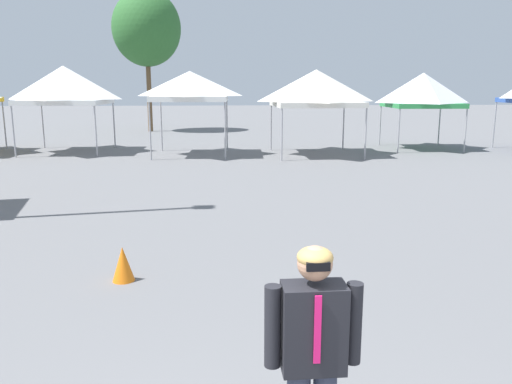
{
  "coord_description": "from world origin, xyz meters",
  "views": [
    {
      "loc": [
        -0.33,
        -1.96,
        2.78
      ],
      "look_at": [
        0.12,
        5.13,
        1.3
      ],
      "focal_mm": 36.08,
      "sensor_mm": 36.0,
      "label": 1
    }
  ],
  "objects_px": {
    "person_foreground": "(313,354)",
    "traffic_cone_lot_center": "(123,264)",
    "canopy_tent_left_of_center": "(64,85)",
    "tree_behind_tents_right": "(147,28)",
    "canopy_tent_far_left": "(316,88)",
    "canopy_tent_right_of_center": "(190,86)",
    "canopy_tent_behind_left": "(423,90)"
  },
  "relations": [
    {
      "from": "canopy_tent_far_left",
      "to": "person_foreground",
      "type": "height_order",
      "value": "canopy_tent_far_left"
    },
    {
      "from": "canopy_tent_right_of_center",
      "to": "person_foreground",
      "type": "relative_size",
      "value": 1.86
    },
    {
      "from": "canopy_tent_right_of_center",
      "to": "tree_behind_tents_right",
      "type": "height_order",
      "value": "tree_behind_tents_right"
    },
    {
      "from": "canopy_tent_right_of_center",
      "to": "person_foreground",
      "type": "xyz_separation_m",
      "value": [
        1.86,
        -17.74,
        -1.7
      ]
    },
    {
      "from": "tree_behind_tents_right",
      "to": "person_foreground",
      "type": "bearing_deg",
      "value": -80.14
    },
    {
      "from": "person_foreground",
      "to": "traffic_cone_lot_center",
      "type": "xyz_separation_m",
      "value": [
        -2.04,
        4.05,
        -0.78
      ]
    },
    {
      "from": "canopy_tent_left_of_center",
      "to": "traffic_cone_lot_center",
      "type": "height_order",
      "value": "canopy_tent_left_of_center"
    },
    {
      "from": "canopy_tent_left_of_center",
      "to": "tree_behind_tents_right",
      "type": "xyz_separation_m",
      "value": [
        2.08,
        9.85,
        3.26
      ]
    },
    {
      "from": "canopy_tent_far_left",
      "to": "traffic_cone_lot_center",
      "type": "distance_m",
      "value": 14.64
    },
    {
      "from": "canopy_tent_behind_left",
      "to": "person_foreground",
      "type": "bearing_deg",
      "value": -112.93
    },
    {
      "from": "person_foreground",
      "to": "traffic_cone_lot_center",
      "type": "relative_size",
      "value": 3.49
    },
    {
      "from": "canopy_tent_far_left",
      "to": "person_foreground",
      "type": "relative_size",
      "value": 1.94
    },
    {
      "from": "canopy_tent_behind_left",
      "to": "canopy_tent_far_left",
      "type": "bearing_deg",
      "value": -161.39
    },
    {
      "from": "traffic_cone_lot_center",
      "to": "person_foreground",
      "type": "bearing_deg",
      "value": -63.22
    },
    {
      "from": "canopy_tent_left_of_center",
      "to": "tree_behind_tents_right",
      "type": "relative_size",
      "value": 0.43
    },
    {
      "from": "canopy_tent_left_of_center",
      "to": "canopy_tent_right_of_center",
      "type": "xyz_separation_m",
      "value": [
        5.22,
        -1.21,
        -0.04
      ]
    },
    {
      "from": "canopy_tent_behind_left",
      "to": "traffic_cone_lot_center",
      "type": "bearing_deg",
      "value": -123.86
    },
    {
      "from": "canopy_tent_left_of_center",
      "to": "traffic_cone_lot_center",
      "type": "bearing_deg",
      "value": -71.31
    },
    {
      "from": "canopy_tent_right_of_center",
      "to": "tree_behind_tents_right",
      "type": "bearing_deg",
      "value": 105.88
    },
    {
      "from": "canopy_tent_right_of_center",
      "to": "canopy_tent_far_left",
      "type": "relative_size",
      "value": 0.96
    },
    {
      "from": "canopy_tent_left_of_center",
      "to": "canopy_tent_right_of_center",
      "type": "distance_m",
      "value": 5.36
    },
    {
      "from": "canopy_tent_behind_left",
      "to": "canopy_tent_left_of_center",
      "type": "bearing_deg",
      "value": -179.03
    },
    {
      "from": "person_foreground",
      "to": "canopy_tent_behind_left",
      "type": "bearing_deg",
      "value": 67.07
    },
    {
      "from": "traffic_cone_lot_center",
      "to": "canopy_tent_far_left",
      "type": "bearing_deg",
      "value": 68.99
    },
    {
      "from": "canopy_tent_far_left",
      "to": "canopy_tent_behind_left",
      "type": "xyz_separation_m",
      "value": [
        5.0,
        1.68,
        -0.1
      ]
    },
    {
      "from": "tree_behind_tents_right",
      "to": "traffic_cone_lot_center",
      "type": "xyz_separation_m",
      "value": [
        2.96,
        -24.75,
        -5.78
      ]
    },
    {
      "from": "person_foreground",
      "to": "tree_behind_tents_right",
      "type": "relative_size",
      "value": 0.22
    },
    {
      "from": "canopy_tent_left_of_center",
      "to": "tree_behind_tents_right",
      "type": "distance_m",
      "value": 10.58
    },
    {
      "from": "canopy_tent_far_left",
      "to": "tree_behind_tents_right",
      "type": "height_order",
      "value": "tree_behind_tents_right"
    },
    {
      "from": "canopy_tent_left_of_center",
      "to": "person_foreground",
      "type": "height_order",
      "value": "canopy_tent_left_of_center"
    },
    {
      "from": "tree_behind_tents_right",
      "to": "canopy_tent_far_left",
      "type": "bearing_deg",
      "value": -54.16
    },
    {
      "from": "tree_behind_tents_right",
      "to": "traffic_cone_lot_center",
      "type": "relative_size",
      "value": 16.19
    }
  ]
}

